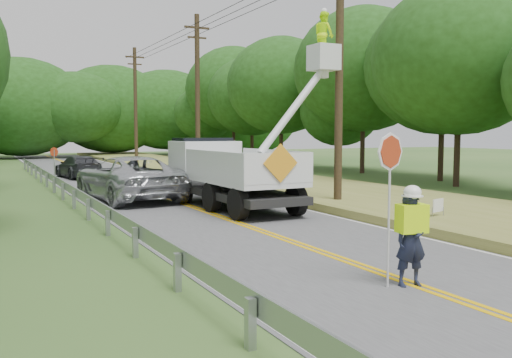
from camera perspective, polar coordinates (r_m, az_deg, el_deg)
name	(u,v)px	position (r m, az deg, el deg)	size (l,w,h in m)	color
ground	(392,278)	(11.47, 13.78, -9.81)	(140.00, 140.00, 0.00)	#2F5621
road	(171,200)	(23.73, -8.70, -2.11)	(7.20, 96.00, 0.03)	#4A4A4C
guardrail	(68,189)	(23.66, -18.71, -1.01)	(0.18, 48.00, 0.77)	#94989D
utility_poles	(247,84)	(28.32, -0.97, 9.74)	(1.60, 43.30, 10.00)	#2C2417
tall_grass_verge	(313,189)	(26.75, 5.92, -0.99)	(7.00, 96.00, 0.30)	olive
treeline_right	(337,81)	(40.42, 8.35, 9.89)	(10.74, 54.30, 11.36)	#332319
treeline_horizon	(64,108)	(65.28, -19.15, 6.94)	(56.47, 14.67, 11.57)	#1C4011
flagger	(411,232)	(10.67, 15.62, -5.26)	(1.13, 0.52, 2.85)	#191E33
bucket_truck	(227,164)	(21.67, -2.98, 1.57)	(4.82, 7.55, 7.24)	black
suv_silver	(128,178)	(23.87, -12.98, 0.11)	(3.06, 6.63, 1.84)	#B7BABF
suv_darkgrey	(79,167)	(35.93, -17.75, 1.21)	(1.94, 4.77, 1.38)	#313338
stop_sign_permanent	(54,163)	(28.12, -20.00, 1.55)	(0.41, 0.24, 2.14)	#94989D
yard_sign	(438,206)	(17.88, 18.20, -2.68)	(0.56, 0.18, 0.83)	white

